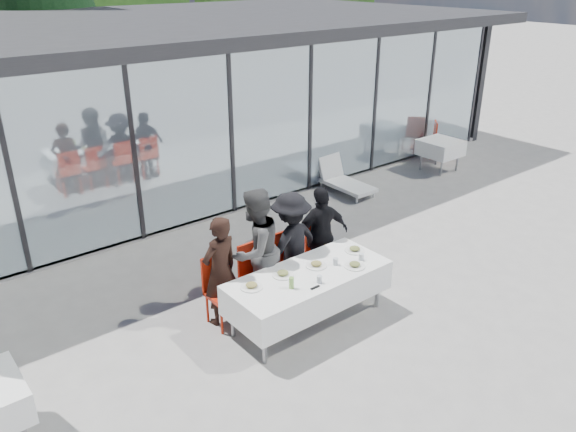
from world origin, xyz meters
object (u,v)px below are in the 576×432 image
object	(u,v)px
diner_chair_c	(291,260)
diner_chair_d	(321,248)
spare_chair_a	(439,139)
plate_a	(252,286)
lounger	(342,179)
dining_table	(308,287)
plate_c	(316,265)
diner_a	(220,271)
plate_extra	(355,265)
plate_b	(283,274)
diner_chair_a	(221,286)
spare_chair_b	(371,144)
juice_bottle	(291,283)
folded_eyeglasses	(315,287)
spare_table_right	(440,148)
diner_chair_b	(256,273)
diner_b	(255,250)
diner_d	(321,235)
plate_d	(355,249)
diner_c	(291,244)

from	to	relation	value
diner_chair_c	diner_chair_d	xyz separation A→B (m)	(0.59, 0.00, 0.00)
diner_chair_c	spare_chair_a	size ratio (longest dim) A/B	1.00
plate_a	lounger	world-z (taller)	plate_a
lounger	dining_table	bearing A→B (deg)	-139.00
plate_c	lounger	size ratio (longest dim) A/B	0.22
diner_a	spare_chair_a	bearing A→B (deg)	-171.28
diner_chair_c	plate_extra	distance (m)	1.08
plate_b	diner_chair_a	bearing A→B (deg)	136.10
plate_c	spare_chair_b	xyz separation A→B (m)	(5.28, 3.99, -0.24)
diner_chair_a	spare_chair_a	xyz separation A→B (m)	(8.06, 2.59, 0.00)
plate_b	juice_bottle	size ratio (longest dim) A/B	1.88
diner_chair_c	folded_eyeglasses	distance (m)	1.21
diner_chair_c	spare_table_right	bearing A→B (deg)	18.36
diner_a	plate_a	size ratio (longest dim) A/B	5.38
plate_a	juice_bottle	world-z (taller)	juice_bottle
plate_c	spare_chair_a	size ratio (longest dim) A/B	0.30
diner_chair_b	folded_eyeglasses	world-z (taller)	diner_chair_b
plate_extra	diner_b	bearing A→B (deg)	133.02
diner_d	spare_table_right	xyz separation A→B (m)	(5.63, 2.07, -0.21)
plate_b	plate_extra	bearing A→B (deg)	-25.00
diner_chair_c	spare_chair_b	distance (m)	6.16
plate_b	folded_eyeglasses	bearing A→B (deg)	-75.95
diner_chair_a	diner_chair_c	bearing A→B (deg)	0.00
diner_chair_b	plate_d	bearing A→B (deg)	-28.14
spare_table_right	diner_chair_c	bearing A→B (deg)	-161.64
diner_b	plate_d	bearing A→B (deg)	135.16
plate_a	juice_bottle	size ratio (longest dim) A/B	1.88
dining_table	plate_extra	size ratio (longest dim) A/B	7.80
diner_chair_c	diner_d	distance (m)	0.64
diner_d	spare_chair_b	xyz separation A→B (m)	(4.59, 3.33, -0.23)
dining_table	plate_b	size ratio (longest dim) A/B	7.80
plate_b	spare_chair_b	distance (m)	6.99
diner_chair_a	diner_c	size ratio (longest dim) A/B	0.62
diner_chair_b	plate_d	distance (m)	1.45
diner_chair_a	plate_c	distance (m)	1.32
diner_chair_d	diner_chair_a	bearing A→B (deg)	180.00
diner_chair_b	spare_table_right	world-z (taller)	diner_chair_b
diner_a	spare_chair_b	bearing A→B (deg)	-161.60
plate_c	plate_d	distance (m)	0.73
diner_b	lounger	bearing A→B (deg)	-165.08
diner_d	diner_chair_c	bearing A→B (deg)	12.71
diner_chair_c	folded_eyeglasses	bearing A→B (deg)	-113.80
diner_c	diner_chair_c	distance (m)	0.25
dining_table	lounger	world-z (taller)	dining_table
diner_a	diner_chair_a	xyz separation A→B (m)	(0.00, 0.00, -0.24)
plate_a	spare_table_right	world-z (taller)	plate_a
dining_table	plate_d	size ratio (longest dim) A/B	7.80
diner_chair_a	plate_d	distance (m)	1.98
diner_b	diner_chair_b	xyz separation A→B (m)	(0.00, 0.00, -0.36)
diner_b	juice_bottle	size ratio (longest dim) A/B	11.63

